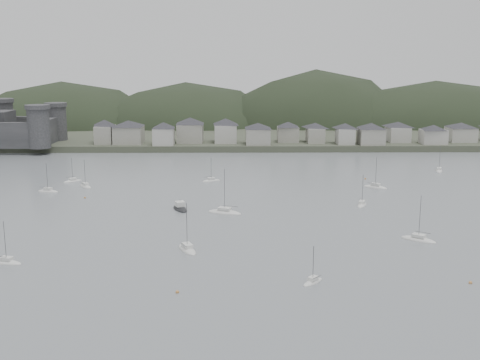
{
  "coord_description": "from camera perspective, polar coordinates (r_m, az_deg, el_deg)",
  "views": [
    {
      "loc": [
        -2.15,
        -106.21,
        42.72
      ],
      "look_at": [
        0.0,
        75.0,
        6.0
      ],
      "focal_mm": 44.07,
      "sensor_mm": 36.0,
      "label": 1
    }
  ],
  "objects": [
    {
      "name": "forested_ridge",
      "position": [
        379.54,
        0.38,
        3.27
      ],
      "size": [
        851.55,
        103.94,
        102.57
      ],
      "color": "black",
      "rests_on": "ground"
    },
    {
      "name": "ground",
      "position": [
        114.5,
        0.45,
        -10.45
      ],
      "size": [
        900.0,
        900.0,
        0.0
      ],
      "primitive_type": "plane",
      "color": "slate",
      "rests_on": "ground"
    },
    {
      "name": "moored_fleet",
      "position": [
        162.25,
        -4.75,
        -3.79
      ],
      "size": [
        234.39,
        150.23,
        13.89
      ],
      "color": "silver",
      "rests_on": "ground"
    },
    {
      "name": "far_shore_land",
      "position": [
        403.33,
        -0.37,
        5.59
      ],
      "size": [
        900.0,
        250.0,
        3.0
      ],
      "primitive_type": "cube",
      "color": "#383D2D",
      "rests_on": "ground"
    },
    {
      "name": "waterfront_town",
      "position": [
        296.28,
        9.61,
        4.69
      ],
      "size": [
        451.48,
        28.46,
        12.92
      ],
      "color": "gray",
      "rests_on": "far_shore_land"
    },
    {
      "name": "mooring_buoys",
      "position": [
        160.5,
        3.74,
        -3.95
      ],
      "size": [
        169.86,
        108.35,
        0.7
      ],
      "color": "#BC7F3E",
      "rests_on": "ground"
    },
    {
      "name": "motor_launch_far",
      "position": [
        173.53,
        -5.82,
        -2.76
      ],
      "size": [
        6.35,
        9.56,
        4.13
      ],
      "rotation": [
        0.0,
        0.0,
        3.52
      ],
      "color": "black",
      "rests_on": "ground"
    }
  ]
}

